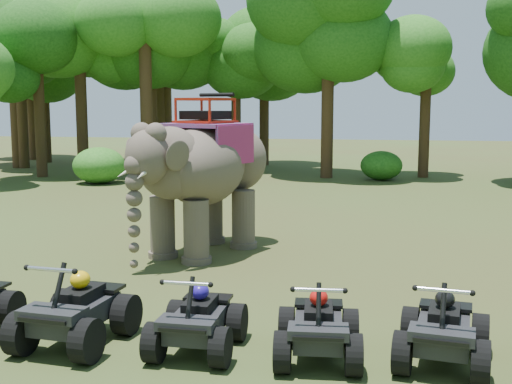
# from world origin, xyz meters

# --- Properties ---
(ground) EXTENTS (110.00, 110.00, 0.00)m
(ground) POSITION_xyz_m (0.00, 0.00, 0.00)
(ground) COLOR #47381E
(ground) RESTS_ON ground
(elephant) EXTENTS (3.56, 4.91, 3.78)m
(elephant) POSITION_xyz_m (-1.78, 4.11, 1.89)
(elephant) COLOR #50463A
(elephant) RESTS_ON ground
(atv_1) EXTENTS (1.48, 1.91, 1.32)m
(atv_1) POSITION_xyz_m (-2.13, -2.02, 0.66)
(atv_1) COLOR black
(atv_1) RESTS_ON ground
(atv_2) EXTENTS (1.19, 1.61, 1.18)m
(atv_2) POSITION_xyz_m (-0.29, -1.95, 0.59)
(atv_2) COLOR black
(atv_2) RESTS_ON ground
(atv_3) EXTENTS (1.28, 1.68, 1.18)m
(atv_3) POSITION_xyz_m (1.45, -1.94, 0.59)
(atv_3) COLOR black
(atv_3) RESTS_ON ground
(atv_4) EXTENTS (1.44, 1.82, 1.23)m
(atv_4) POSITION_xyz_m (3.14, -1.81, 0.61)
(atv_4) COLOR black
(atv_4) RESTS_ON ground
(tree_0) EXTENTS (6.62, 6.62, 9.46)m
(tree_0) POSITION_xyz_m (0.00, 20.50, 4.73)
(tree_0) COLOR #195114
(tree_0) RESTS_ON ground
(tree_1) EXTENTS (4.92, 4.92, 7.03)m
(tree_1) POSITION_xyz_m (4.63, 21.52, 3.51)
(tree_1) COLOR #195114
(tree_1) RESTS_ON ground
(tree_24) EXTENTS (5.13, 5.13, 7.33)m
(tree_24) POSITION_xyz_m (-13.80, 18.44, 3.67)
(tree_24) COLOR #195114
(tree_24) RESTS_ON ground
(tree_25) EXTENTS (6.85, 6.85, 9.78)m
(tree_25) POSITION_xyz_m (-8.60, 19.11, 4.89)
(tree_25) COLOR #195114
(tree_25) RESTS_ON ground
(tree_26) EXTENTS (5.18, 5.18, 7.41)m
(tree_26) POSITION_xyz_m (-5.21, 23.99, 3.70)
(tree_26) COLOR #195114
(tree_26) RESTS_ON ground
(tree_27) EXTENTS (5.79, 5.79, 8.28)m
(tree_27) POSITION_xyz_m (-19.27, 27.44, 4.14)
(tree_27) COLOR #195114
(tree_27) RESTS_ON ground
(tree_28) EXTENTS (7.68, 7.68, 10.97)m
(tree_28) POSITION_xyz_m (-17.41, 22.42, 5.48)
(tree_28) COLOR #195114
(tree_28) RESTS_ON ground
(tree_29) EXTENTS (6.41, 6.41, 9.15)m
(tree_29) POSITION_xyz_m (-12.40, 20.11, 4.58)
(tree_29) COLOR #195114
(tree_29) RESTS_ON ground
(tree_30) EXTENTS (6.63, 6.63, 9.47)m
(tree_30) POSITION_xyz_m (-10.76, 28.96, 4.73)
(tree_30) COLOR #195114
(tree_30) RESTS_ON ground
(tree_31) EXTENTS (5.90, 5.90, 8.43)m
(tree_31) POSITION_xyz_m (-4.07, 26.45, 4.22)
(tree_31) COLOR #195114
(tree_31) RESTS_ON ground
(tree_32) EXTENTS (6.29, 6.29, 8.99)m
(tree_32) POSITION_xyz_m (-16.99, 22.33, 4.49)
(tree_32) COLOR #195114
(tree_32) RESTS_ON ground
(tree_34) EXTENTS (5.93, 5.93, 8.47)m
(tree_34) POSITION_xyz_m (-11.10, 28.74, 4.23)
(tree_34) COLOR #195114
(tree_34) RESTS_ON ground
(tree_35) EXTENTS (6.49, 6.49, 9.27)m
(tree_35) POSITION_xyz_m (-9.38, 22.05, 4.64)
(tree_35) COLOR #195114
(tree_35) RESTS_ON ground
(tree_36) EXTENTS (5.87, 5.87, 8.39)m
(tree_36) POSITION_xyz_m (-17.45, 25.77, 4.19)
(tree_36) COLOR #195114
(tree_36) RESTS_ON ground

